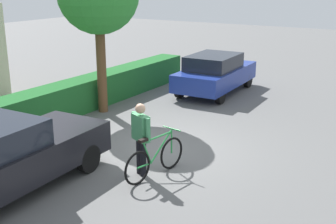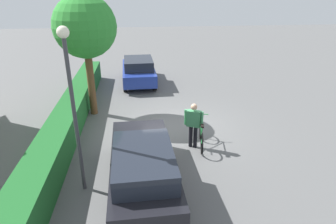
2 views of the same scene
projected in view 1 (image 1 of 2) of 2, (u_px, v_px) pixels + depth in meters
name	position (u px, v px, depth m)	size (l,w,h in m)	color
ground_plane	(161.00, 148.00, 11.15)	(60.00, 60.00, 0.00)	#5A5A5A
hedge_row	(45.00, 106.00, 13.00)	(14.40, 0.90, 1.00)	#1C5B25
parked_car_near	(1.00, 158.00, 8.54)	(4.53, 1.81, 1.51)	black
parked_car_far	(215.00, 73.00, 16.34)	(4.06, 1.88, 1.45)	navy
bicycle	(155.00, 159.00, 9.48)	(1.80, 0.51, 0.96)	black
person_rider	(141.00, 134.00, 9.41)	(0.37, 0.60, 1.61)	black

